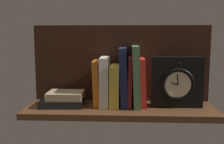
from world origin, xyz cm
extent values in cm
cube|color=#4C2D19|center=(0.00, 0.00, -1.25)|extent=(78.86, 24.56, 2.50)
cube|color=black|center=(0.00, 11.68, 17.06)|extent=(78.86, 1.20, 34.12)
cube|color=orange|center=(-10.12, 2.80, 9.58)|extent=(3.08, 12.21, 19.24)
cube|color=silver|center=(-6.73, 2.80, 10.30)|extent=(3.85, 14.13, 20.61)
cube|color=gold|center=(-2.55, 2.80, 8.59)|extent=(4.07, 14.71, 17.20)
cube|color=#192147|center=(1.28, 2.80, 12.28)|extent=(4.10, 14.49, 24.67)
cube|color=maroon|center=(3.93, 2.80, 10.23)|extent=(1.94, 14.31, 20.49)
cube|color=#476B44|center=(6.45, 2.80, 12.67)|extent=(3.70, 16.56, 25.42)
cube|color=red|center=(9.23, 2.80, 10.10)|extent=(2.91, 12.75, 20.27)
cube|color=black|center=(23.32, 1.92, 10.51)|extent=(21.02, 5.28, 21.02)
torus|color=black|center=(23.32, -1.12, 9.92)|extent=(13.67, 1.68, 13.67)
cylinder|color=beige|center=(23.32, -1.12, 9.92)|extent=(11.03, 0.60, 11.03)
cube|color=black|center=(22.01, -1.62, 10.23)|extent=(2.70, 0.30, 0.91)
cube|color=black|center=(23.08, -1.62, 12.07)|extent=(0.78, 0.30, 4.32)
torus|color=black|center=(23.32, -0.72, 17.76)|extent=(2.44, 0.44, 2.44)
cube|color=black|center=(-24.60, 1.04, 1.55)|extent=(18.49, 14.19, 3.10)
cube|color=#9E8966|center=(-23.20, 0.77, 4.58)|extent=(14.89, 11.97, 2.96)
camera|label=1|loc=(2.09, -109.79, 30.05)|focal=43.26mm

